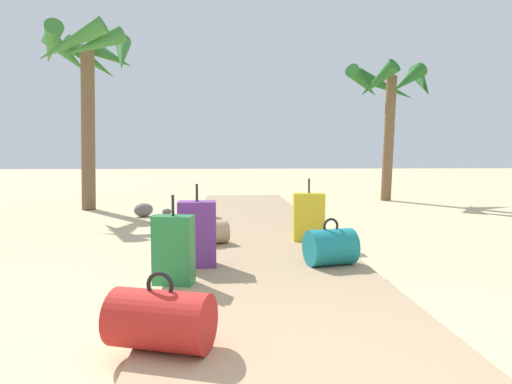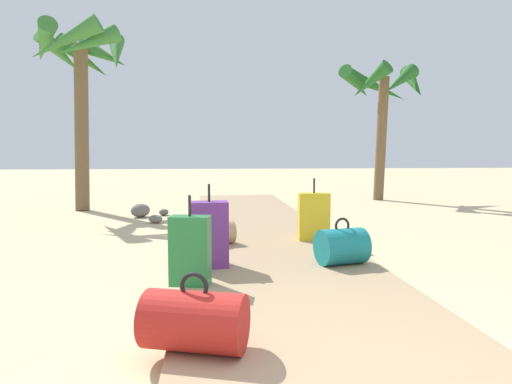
# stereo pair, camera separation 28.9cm
# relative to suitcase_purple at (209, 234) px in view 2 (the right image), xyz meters

# --- Properties ---
(ground_plane) EXTENTS (60.00, 60.00, 0.00)m
(ground_plane) POSITION_rel_suitcase_purple_xyz_m (0.72, 1.50, -0.40)
(ground_plane) COLOR #CCB789
(boardwalk) EXTENTS (1.93, 10.10, 0.08)m
(boardwalk) POSITION_rel_suitcase_purple_xyz_m (0.72, 2.51, -0.36)
(boardwalk) COLOR tan
(boardwalk) RESTS_ON ground
(suitcase_purple) EXTENTS (0.37, 0.25, 0.81)m
(suitcase_purple) POSITION_rel_suitcase_purple_xyz_m (0.00, 0.00, 0.00)
(suitcase_purple) COLOR #6B2D84
(suitcase_purple) RESTS_ON boardwalk
(duffel_bag_teal) EXTENTS (0.53, 0.46, 0.47)m
(duffel_bag_teal) POSITION_rel_suitcase_purple_xyz_m (1.31, -0.04, -0.14)
(duffel_bag_teal) COLOR #197A7F
(duffel_bag_teal) RESTS_ON boardwalk
(suitcase_green) EXTENTS (0.36, 0.24, 0.76)m
(suitcase_green) POSITION_rel_suitcase_purple_xyz_m (-0.16, -0.59, -0.03)
(suitcase_green) COLOR #237538
(suitcase_green) RESTS_ON boardwalk
(duffel_bag_red) EXTENTS (0.64, 0.49, 0.45)m
(duffel_bag_red) POSITION_rel_suitcase_purple_xyz_m (-0.08, -1.86, -0.15)
(duffel_bag_red) COLOR red
(duffel_bag_red) RESTS_ON boardwalk
(duffel_bag_tan) EXTENTS (0.64, 0.45, 0.40)m
(duffel_bag_tan) POSITION_rel_suitcase_purple_xyz_m (0.01, 1.06, -0.17)
(duffel_bag_tan) COLOR tan
(duffel_bag_tan) RESTS_ON boardwalk
(suitcase_yellow) EXTENTS (0.40, 0.21, 0.79)m
(suitcase_yellow) POSITION_rel_suitcase_purple_xyz_m (1.33, 1.22, -0.02)
(suitcase_yellow) COLOR gold
(suitcase_yellow) RESTS_ON boardwalk
(palm_tree_far_left) EXTENTS (2.11, 2.13, 3.86)m
(palm_tree_far_left) POSITION_rel_suitcase_purple_xyz_m (-2.61, 5.39, 2.62)
(palm_tree_far_left) COLOR brown
(palm_tree_far_left) RESTS_ON ground
(palm_tree_far_right) EXTENTS (2.19, 2.03, 3.49)m
(palm_tree_far_right) POSITION_rel_suitcase_purple_xyz_m (4.38, 6.69, 2.29)
(palm_tree_far_right) COLOR brown
(palm_tree_far_right) RESTS_ON ground
(rock_left_far) EXTENTS (0.47, 0.48, 0.25)m
(rock_left_far) POSITION_rel_suitcase_purple_xyz_m (-1.29, 4.13, -0.27)
(rock_left_far) COLOR slate
(rock_left_far) RESTS_ON ground
(rock_left_mid) EXTENTS (0.24, 0.25, 0.13)m
(rock_left_mid) POSITION_rel_suitcase_purple_xyz_m (-0.88, 4.31, -0.34)
(rock_left_mid) COLOR #5B5651
(rock_left_mid) RESTS_ON ground
(rock_right_far) EXTENTS (0.46, 0.46, 0.23)m
(rock_right_far) POSITION_rel_suitcase_purple_xyz_m (2.10, 5.11, -0.28)
(rock_right_far) COLOR slate
(rock_right_far) RESTS_ON ground
(rock_left_near) EXTENTS (0.30, 0.27, 0.14)m
(rock_left_near) POSITION_rel_suitcase_purple_xyz_m (-0.92, 3.36, -0.33)
(rock_left_near) COLOR slate
(rock_left_near) RESTS_ON ground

